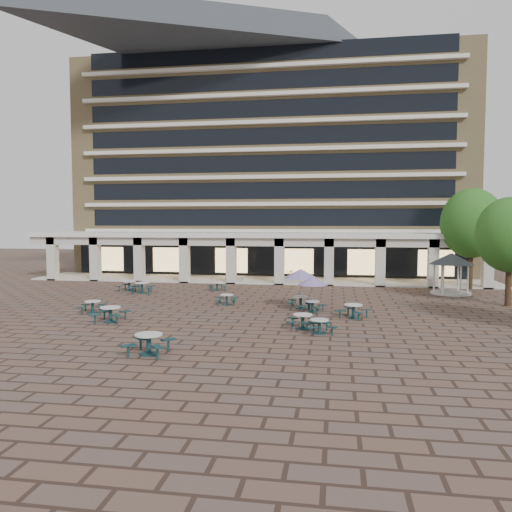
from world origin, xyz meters
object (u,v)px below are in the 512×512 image
object	(u,v)px
picnic_table_0	(93,306)
gazebo	(451,263)
picnic_table_1	(149,342)
planter_left	(234,278)
picnic_table_2	(303,320)
planter_right	(291,278)

from	to	relation	value
picnic_table_0	gazebo	bearing A→B (deg)	9.92
picnic_table_1	gazebo	size ratio (longest dim) A/B	0.59
picnic_table_0	planter_left	xyz separation A→B (m)	(5.40, 15.53, -0.01)
picnic_table_0	picnic_table_1	world-z (taller)	picnic_table_1
picnic_table_2	planter_left	distance (m)	19.35
picnic_table_0	planter_right	bearing A→B (deg)	39.35
picnic_table_1	planter_left	distance (m)	23.88
picnic_table_1	planter_right	bearing A→B (deg)	82.35
picnic_table_1	picnic_table_2	size ratio (longest dim) A/B	1.13
gazebo	picnic_table_1	bearing A→B (deg)	-129.04
picnic_table_0	picnic_table_2	size ratio (longest dim) A/B	1.10
gazebo	planter_left	distance (m)	17.95
picnic_table_1	picnic_table_2	bearing A→B (deg)	46.11
picnic_table_0	planter_right	size ratio (longest dim) A/B	1.24
picnic_table_2	gazebo	world-z (taller)	gazebo
planter_left	planter_right	xyz separation A→B (m)	(5.01, 0.00, 0.12)
gazebo	planter_right	world-z (taller)	gazebo
planter_left	planter_right	bearing A→B (deg)	0.00
gazebo	picnic_table_2	bearing A→B (deg)	-126.15
planter_right	picnic_table_0	bearing A→B (deg)	-123.84
picnic_table_1	planter_right	world-z (taller)	planter_right
planter_right	picnic_table_1	bearing A→B (deg)	-98.77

